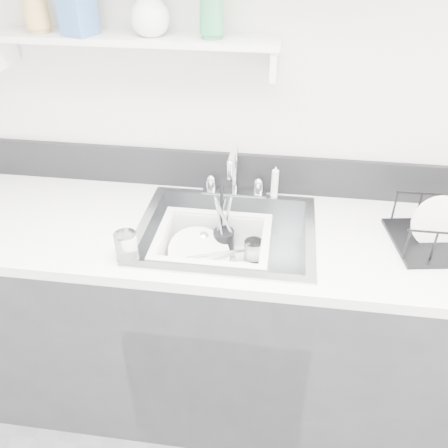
# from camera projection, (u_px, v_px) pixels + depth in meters

# --- Properties ---
(room_shell) EXTENTS (3.50, 3.00, 2.60)m
(room_shell) POSITION_uv_depth(u_px,v_px,m) (145.00, 103.00, 0.63)
(room_shell) COLOR silver
(room_shell) RESTS_ON ground
(counter_run) EXTENTS (3.20, 0.62, 0.92)m
(counter_run) POSITION_uv_depth(u_px,v_px,m) (226.00, 320.00, 1.97)
(counter_run) COLOR #29292D
(counter_run) RESTS_ON ground
(backsplash) EXTENTS (3.20, 0.02, 0.16)m
(backsplash) POSITION_uv_depth(u_px,v_px,m) (236.00, 172.00, 1.91)
(backsplash) COLOR black
(backsplash) RESTS_ON counter_run
(sink) EXTENTS (0.64, 0.52, 0.20)m
(sink) POSITION_uv_depth(u_px,v_px,m) (226.00, 250.00, 1.77)
(sink) COLOR silver
(sink) RESTS_ON counter_run
(faucet) EXTENTS (0.26, 0.18, 0.23)m
(faucet) POSITION_uv_depth(u_px,v_px,m) (234.00, 182.00, 1.88)
(faucet) COLOR silver
(faucet) RESTS_ON counter_run
(side_sprayer) EXTENTS (0.03, 0.03, 0.14)m
(side_sprayer) POSITION_uv_depth(u_px,v_px,m) (275.00, 182.00, 1.87)
(side_sprayer) COLOR white
(side_sprayer) RESTS_ON counter_run
(wall_shelf) EXTENTS (1.00, 0.16, 0.12)m
(wall_shelf) POSITION_uv_depth(u_px,v_px,m) (133.00, 41.00, 1.61)
(wall_shelf) COLOR silver
(wall_shelf) RESTS_ON room_shell
(wash_tub) EXTENTS (0.41, 0.33, 0.16)m
(wash_tub) POSITION_uv_depth(u_px,v_px,m) (213.00, 253.00, 1.75)
(wash_tub) COLOR white
(wash_tub) RESTS_ON sink
(plate_stack) EXTENTS (0.28, 0.27, 0.11)m
(plate_stack) POSITION_uv_depth(u_px,v_px,m) (202.00, 260.00, 1.77)
(plate_stack) COLOR white
(plate_stack) RESTS_ON wash_tub
(utensil_cup) EXTENTS (0.08, 0.08, 0.27)m
(utensil_cup) POSITION_uv_depth(u_px,v_px,m) (224.00, 240.00, 1.82)
(utensil_cup) COLOR black
(utensil_cup) RESTS_ON wash_tub
(ladle) EXTENTS (0.25, 0.29, 0.08)m
(ladle) POSITION_uv_depth(u_px,v_px,m) (212.00, 254.00, 1.78)
(ladle) COLOR silver
(ladle) RESTS_ON wash_tub
(tumbler_in_tub) EXTENTS (0.07, 0.07, 0.10)m
(tumbler_in_tub) POSITION_uv_depth(u_px,v_px,m) (253.00, 253.00, 1.77)
(tumbler_in_tub) COLOR white
(tumbler_in_tub) RESTS_ON wash_tub
(tumbler_counter) EXTENTS (0.08, 0.08, 0.10)m
(tumbler_counter) POSITION_uv_depth(u_px,v_px,m) (126.00, 247.00, 1.55)
(tumbler_counter) COLOR white
(tumbler_counter) RESTS_ON counter_run
(bowl_small) EXTENTS (0.13, 0.13, 0.03)m
(bowl_small) POSITION_uv_depth(u_px,v_px,m) (243.00, 273.00, 1.73)
(bowl_small) COLOR white
(bowl_small) RESTS_ON wash_tub
(soap_bottle_b) EXTENTS (0.13, 0.13, 0.21)m
(soap_bottle_b) POSITION_uv_depth(u_px,v_px,m) (76.00, 1.00, 1.54)
(soap_bottle_b) COLOR #3967AB
(soap_bottle_b) RESTS_ON wall_shelf
(soap_bottle_c) EXTENTS (0.13, 0.13, 0.17)m
(soap_bottle_c) POSITION_uv_depth(u_px,v_px,m) (149.00, 9.00, 1.54)
(soap_bottle_c) COLOR white
(soap_bottle_c) RESTS_ON wall_shelf
(soap_bottle_d) EXTENTS (0.11, 0.11, 0.22)m
(soap_bottle_d) POSITION_uv_depth(u_px,v_px,m) (212.00, 3.00, 1.50)
(soap_bottle_d) COLOR #328E56
(soap_bottle_d) RESTS_ON wall_shelf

